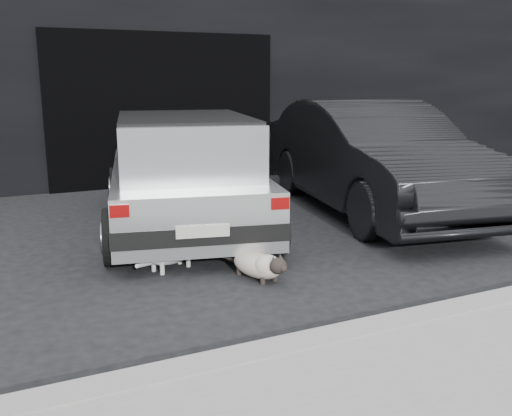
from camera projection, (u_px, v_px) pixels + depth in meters
name	position (u px, v px, depth m)	size (l,w,h in m)	color
ground	(185.00, 252.00, 6.20)	(80.00, 80.00, 0.00)	black
building_facade	(134.00, 44.00, 11.34)	(34.00, 4.00, 5.00)	black
garage_opening	(165.00, 110.00, 9.84)	(4.00, 0.10, 2.60)	black
curb	(420.00, 321.00, 4.31)	(18.00, 0.25, 0.12)	gray
silver_hatchback	(184.00, 168.00, 6.99)	(2.55, 4.11, 1.41)	silver
second_car	(372.00, 157.00, 7.93)	(1.63, 4.68, 1.54)	black
cat_siamese	(260.00, 265.00, 5.34)	(0.44, 0.85, 0.30)	beige
cat_white	(174.00, 250.00, 5.64)	(0.76, 0.45, 0.38)	white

